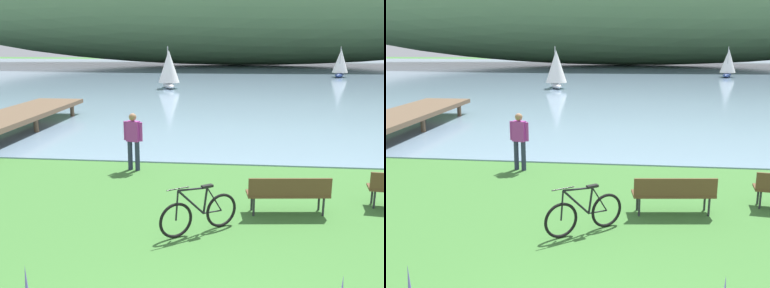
{
  "view_description": "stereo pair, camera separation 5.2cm",
  "coord_description": "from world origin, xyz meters",
  "views": [
    {
      "loc": [
        0.38,
        -3.61,
        3.74
      ],
      "look_at": [
        -0.87,
        7.87,
        1.0
      ],
      "focal_mm": 40.52,
      "sensor_mm": 36.0,
      "label": 1
    },
    {
      "loc": [
        0.44,
        -3.61,
        3.74
      ],
      "look_at": [
        -0.87,
        7.87,
        1.0
      ],
      "focal_mm": 40.52,
      "sensor_mm": 36.0,
      "label": 2
    }
  ],
  "objects": [
    {
      "name": "person_at_shoreline",
      "position": [
        -2.69,
        8.54,
        0.98
      ],
      "size": [
        0.59,
        0.31,
        1.71
      ],
      "color": "#282D47",
      "rests_on": "ground"
    },
    {
      "name": "sailboat_toward_hillside",
      "position": [
        10.96,
        44.36,
        1.55
      ],
      "size": [
        2.07,
        2.84,
        3.21
      ],
      "color": "navy",
      "rests_on": "bay_water"
    },
    {
      "name": "bicycle_leaning_near_bench",
      "position": [
        -0.35,
        4.43,
        0.4
      ],
      "size": [
        1.47,
        1.08,
        1.01
      ],
      "color": "black",
      "rests_on": "ground"
    },
    {
      "name": "bay_water",
      "position": [
        0.0,
        49.37,
        0.02
      ],
      "size": [
        180.0,
        80.0,
        0.04
      ],
      "primitive_type": "cube",
      "color": "#7A99B2",
      "rests_on": "ground"
    },
    {
      "name": "park_bench_near_camera",
      "position": [
        1.51,
        5.56,
        0.52
      ],
      "size": [
        1.84,
        0.68,
        0.88
      ],
      "color": "brown",
      "rests_on": "ground"
    },
    {
      "name": "sailboat_mid_bay",
      "position": [
        -5.27,
        31.04,
        1.61
      ],
      "size": [
        2.15,
        2.94,
        3.33
      ],
      "color": "white",
      "rests_on": "bay_water"
    },
    {
      "name": "pier_dock",
      "position": [
        -9.0,
        13.37,
        0.69
      ],
      "size": [
        2.4,
        10.0,
        0.8
      ],
      "color": "brown",
      "rests_on": "ground"
    }
  ]
}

